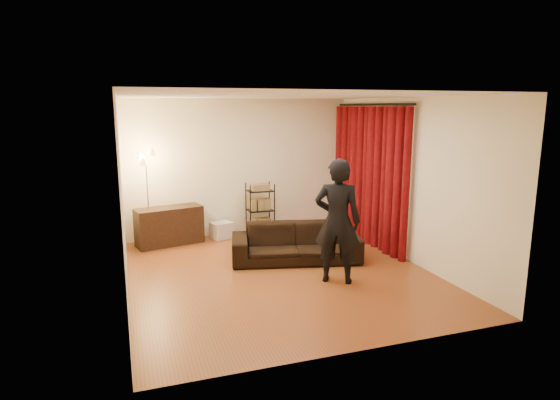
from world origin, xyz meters
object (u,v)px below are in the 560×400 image
object	(u,v)px
sofa	(296,243)
person	(337,221)
media_cabinet	(169,226)
floor_lamp	(148,200)
storage_boxes	(222,230)
wire_shelf	(260,210)

from	to	relation	value
sofa	person	bearing A→B (deg)	-64.58
media_cabinet	floor_lamp	size ratio (longest dim) A/B	0.68
person	storage_boxes	world-z (taller)	person
person	floor_lamp	world-z (taller)	person
sofa	person	distance (m)	1.26
person	storage_boxes	xyz separation A→B (m)	(-1.13, 2.82, -0.75)
person	floor_lamp	xyz separation A→B (m)	(-2.51, 2.61, -0.02)
media_cabinet	storage_boxes	bearing A→B (deg)	-8.15
sofa	wire_shelf	distance (m)	1.65
storage_boxes	media_cabinet	bearing A→B (deg)	-174.92
wire_shelf	person	bearing A→B (deg)	-57.63
person	wire_shelf	size ratio (longest dim) A/B	1.71
sofa	person	size ratio (longest dim) A/B	1.16
sofa	media_cabinet	xyz separation A→B (m)	(-1.91, 1.65, 0.04)
person	floor_lamp	bearing A→B (deg)	-14.66
media_cabinet	wire_shelf	distance (m)	1.77
sofa	wire_shelf	size ratio (longest dim) A/B	1.98
media_cabinet	wire_shelf	size ratio (longest dim) A/B	1.14
sofa	floor_lamp	size ratio (longest dim) A/B	1.18
sofa	wire_shelf	xyz separation A→B (m)	(-0.14, 1.63, 0.22)
wire_shelf	media_cabinet	bearing A→B (deg)	-156.13
storage_boxes	wire_shelf	xyz separation A→B (m)	(0.75, -0.11, 0.37)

